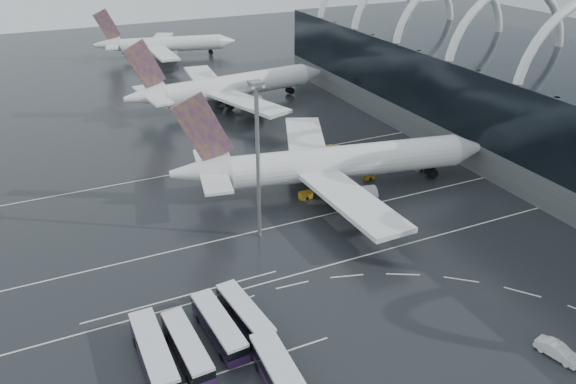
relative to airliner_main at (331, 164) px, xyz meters
name	(u,v)px	position (x,y,z in m)	size (l,w,h in m)	color
ground	(334,256)	(-10.65, -20.68, -5.27)	(420.00, 420.00, 0.00)	black
terminal	(539,101)	(50.91, -0.84, 5.60)	(42.00, 160.00, 34.90)	#55585A
lane_marking_near	(341,262)	(-10.65, -22.68, -5.27)	(120.00, 0.25, 0.01)	silver
lane_marking_mid	(300,221)	(-10.65, -8.68, -5.27)	(120.00, 0.25, 0.01)	silver
lane_marking_far	(243,162)	(-10.65, 19.32, -5.27)	(120.00, 0.25, 0.01)	silver
bus_bay_line_south	(222,373)	(-34.65, -36.68, -5.27)	(28.00, 0.25, 0.01)	silver
bus_bay_line_north	(184,296)	(-34.65, -20.68, -5.27)	(28.00, 0.25, 0.01)	silver
airliner_main	(331,164)	(0.00, 0.00, 0.00)	(62.00, 53.63, 21.06)	white
airliner_gate_b	(228,87)	(-0.55, 56.58, -0.18)	(58.66, 52.41, 20.36)	white
airliner_gate_c	(164,45)	(-2.73, 118.64, -0.84)	(49.57, 45.02, 17.73)	white
bus_row_near_a	(154,353)	(-41.39, -32.19, -3.46)	(3.29, 13.45, 3.31)	#28143F
bus_row_near_b	(187,347)	(-37.51, -32.63, -3.64)	(3.33, 12.20, 2.98)	#28143F
bus_row_near_c	(219,326)	(-32.89, -30.69, -3.60)	(3.62, 12.53, 3.05)	#28143F
bus_row_near_d	(245,314)	(-29.03, -29.87, -3.65)	(3.91, 12.22, 2.96)	#28143F
bus_row_far_c	(284,381)	(-29.39, -42.57, -3.41)	(3.66, 13.86, 3.39)	#28143F
van_curve_c	(558,351)	(2.92, -51.31, -4.39)	(1.86, 5.35, 1.76)	silver
floodlight_mast	(257,143)	(-18.87, -10.19, 11.11)	(2.00, 2.00, 26.06)	gray
gse_cart_belly_a	(369,176)	(9.21, 0.67, -4.71)	(2.05, 1.21, 1.12)	#BD8B19
gse_cart_belly_b	(370,166)	(11.94, 4.52, -4.64)	(2.32, 1.37, 1.26)	slate
gse_cart_belly_c	(306,195)	(-6.04, -1.50, -4.61)	(2.42, 1.43, 1.32)	#BD8B19
gse_cart_belly_d	(420,168)	(20.96, -0.34, -4.74)	(1.95, 1.15, 1.06)	slate
gse_cart_belly_e	(328,149)	(8.42, 16.30, -4.59)	(2.53, 1.49, 1.38)	#BD8B19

